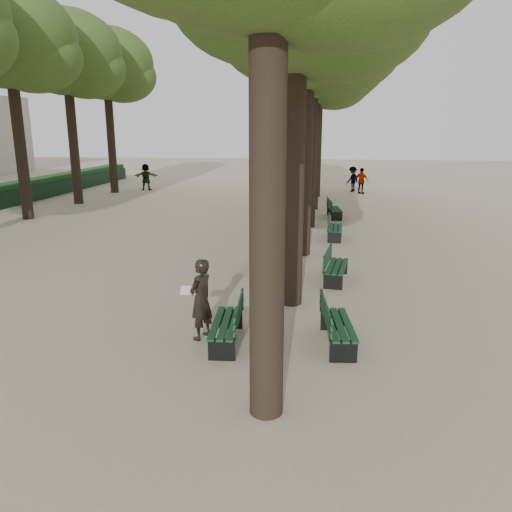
# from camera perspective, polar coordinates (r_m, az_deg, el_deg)

# --- Properties ---
(ground) EXTENTS (120.00, 120.00, 0.00)m
(ground) POSITION_cam_1_polar(r_m,az_deg,el_deg) (10.18, -5.92, -10.69)
(ground) COLOR tan
(ground) RESTS_ON ground
(tree_central_2) EXTENTS (6.00, 6.00, 9.95)m
(tree_central_2) POSITION_cam_1_polar(r_m,az_deg,el_deg) (17.25, 5.98, 25.62)
(tree_central_2) COLOR #33261C
(tree_central_2) RESTS_ON ground
(tree_central_3) EXTENTS (6.00, 6.00, 9.95)m
(tree_central_3) POSITION_cam_1_polar(r_m,az_deg,el_deg) (22.17, 6.63, 23.13)
(tree_central_3) COLOR #33261C
(tree_central_3) RESTS_ON ground
(tree_central_4) EXTENTS (6.00, 6.00, 9.95)m
(tree_central_4) POSITION_cam_1_polar(r_m,az_deg,el_deg) (27.12, 7.02, 21.54)
(tree_central_4) COLOR #33261C
(tree_central_4) RESTS_ON ground
(tree_central_5) EXTENTS (6.00, 6.00, 9.95)m
(tree_central_5) POSITION_cam_1_polar(r_m,az_deg,el_deg) (32.09, 7.29, 20.44)
(tree_central_5) COLOR #33261C
(tree_central_5) RESTS_ON ground
(tree_far_3) EXTENTS (6.00, 6.00, 10.45)m
(tree_far_3) POSITION_cam_1_polar(r_m,az_deg,el_deg) (26.47, -26.53, 21.46)
(tree_far_3) COLOR #33261C
(tree_far_3) RESTS_ON ground
(tree_far_4) EXTENTS (6.00, 6.00, 10.45)m
(tree_far_4) POSITION_cam_1_polar(r_m,az_deg,el_deg) (30.73, -20.95, 20.84)
(tree_far_4) COLOR #33261C
(tree_far_4) RESTS_ON ground
(tree_far_5) EXTENTS (6.00, 6.00, 10.45)m
(tree_far_5) POSITION_cam_1_polar(r_m,az_deg,el_deg) (35.19, -16.80, 20.26)
(tree_far_5) COLOR #33261C
(tree_far_5) RESTS_ON ground
(bench_left_0) EXTENTS (0.72, 1.84, 0.92)m
(bench_left_0) POSITION_cam_1_polar(r_m,az_deg,el_deg) (10.35, -3.42, -8.55)
(bench_left_0) COLOR black
(bench_left_0) RESTS_ON ground
(bench_left_1) EXTENTS (0.81, 1.86, 0.92)m
(bench_left_1) POSITION_cam_1_polar(r_m,az_deg,el_deg) (15.38, 0.66, -0.72)
(bench_left_1) COLOR black
(bench_left_1) RESTS_ON ground
(bench_left_2) EXTENTS (0.75, 1.85, 0.92)m
(bench_left_2) POSITION_cam_1_polar(r_m,az_deg,el_deg) (19.89, 2.48, 2.81)
(bench_left_2) COLOR black
(bench_left_2) RESTS_ON ground
(bench_left_3) EXTENTS (0.70, 1.84, 0.92)m
(bench_left_3) POSITION_cam_1_polar(r_m,az_deg,el_deg) (24.99, 3.74, 5.23)
(bench_left_3) COLOR black
(bench_left_3) RESTS_ON ground
(bench_right_0) EXTENTS (0.80, 1.86, 0.92)m
(bench_right_0) POSITION_cam_1_polar(r_m,az_deg,el_deg) (10.39, 9.35, -8.63)
(bench_right_0) COLOR black
(bench_right_0) RESTS_ON ground
(bench_right_1) EXTENTS (0.77, 1.85, 0.92)m
(bench_right_1) POSITION_cam_1_polar(r_m,az_deg,el_deg) (14.53, 9.15, -1.82)
(bench_right_1) COLOR black
(bench_right_1) RESTS_ON ground
(bench_right_2) EXTENTS (0.61, 1.81, 0.92)m
(bench_right_2) POSITION_cam_1_polar(r_m,az_deg,el_deg) (20.02, 9.02, 2.72)
(bench_right_2) COLOR black
(bench_right_2) RESTS_ON ground
(bench_right_3) EXTENTS (0.81, 1.86, 0.92)m
(bench_right_3) POSITION_cam_1_polar(r_m,az_deg,el_deg) (24.59, 8.96, 4.93)
(bench_right_3) COLOR black
(bench_right_3) RESTS_ON ground
(man_with_map) EXTENTS (0.74, 0.77, 1.73)m
(man_with_map) POSITION_cam_1_polar(r_m,az_deg,el_deg) (10.43, -6.33, -4.95)
(man_with_map) COLOR black
(man_with_map) RESTS_ON ground
(pedestrian_c) EXTENTS (1.02, 0.80, 1.69)m
(pedestrian_c) POSITION_cam_1_polar(r_m,az_deg,el_deg) (33.83, 11.97, 8.39)
(pedestrian_c) COLOR #262628
(pedestrian_c) RESTS_ON ground
(pedestrian_d) EXTENTS (0.57, 0.85, 1.61)m
(pedestrian_d) POSITION_cam_1_polar(r_m,az_deg,el_deg) (38.95, 1.92, 9.41)
(pedestrian_d) COLOR #262628
(pedestrian_d) RESTS_ON ground
(pedestrian_b) EXTENTS (0.97, 1.05, 1.69)m
(pedestrian_b) POSITION_cam_1_polar(r_m,az_deg,el_deg) (34.92, 10.97, 8.62)
(pedestrian_b) COLOR #262628
(pedestrian_b) RESTS_ON ground
(pedestrian_e) EXTENTS (1.72, 0.58, 1.82)m
(pedestrian_e) POSITION_cam_1_polar(r_m,az_deg,el_deg) (35.99, -12.46, 8.83)
(pedestrian_e) COLOR #262628
(pedestrian_e) RESTS_ON ground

